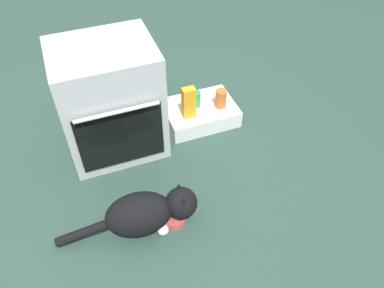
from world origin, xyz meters
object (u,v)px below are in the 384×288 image
Objects in this scene: sauce_jar at (221,99)px; juice_carton at (189,103)px; cat at (148,212)px; food_bowl at (174,217)px; pantry_cabinet at (200,113)px; oven at (110,101)px; soda_can at (196,99)px.

juice_carton is (-0.25, -0.02, 0.05)m from sauce_jar.
juice_carton reaches higher than cat.
juice_carton is (0.36, 0.71, 0.22)m from food_bowl.
sauce_jar is at bearing -20.95° from pantry_cabinet.
pantry_cabinet is 0.23m from juice_carton.
oven is 5.19× the size of food_bowl.
food_bowl is 1.23× the size of soda_can.
pantry_cabinet is at bearing 3.26° from oven.
food_bowl is 0.62× the size of juice_carton.
pantry_cabinet is 0.20m from sauce_jar.
soda_can is at bearing 156.60° from sauce_jar.
oven is 0.54m from juice_carton.
soda_can is (0.61, 0.05, -0.19)m from oven.
food_bowl is 0.18× the size of cat.
food_bowl is 0.93m from soda_can.
pantry_cabinet is 0.91m from food_bowl.
juice_carton is (-0.11, -0.07, 0.18)m from pantry_cabinet.
oven is at bearing 97.13° from cat.
cat is (-0.62, -0.77, 0.08)m from pantry_cabinet.
cat and sauce_jar have the same top height.
oven is 1.49× the size of pantry_cabinet.
cat reaches higher than food_bowl.
sauce_jar reaches higher than food_bowl.
oven is 0.95× the size of cat.
sauce_jar is (0.61, 0.73, 0.17)m from food_bowl.
oven is at bearing -176.74° from pantry_cabinet.
cat is at bearing -128.76° from pantry_cabinet.
sauce_jar is at bearing 49.16° from cat.
soda_can is 0.50× the size of juice_carton.
pantry_cabinet is (0.63, 0.04, -0.32)m from oven.
food_bowl is at bearing -77.57° from oven.
oven is 0.64m from soda_can.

